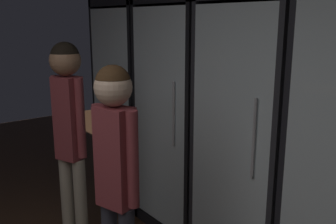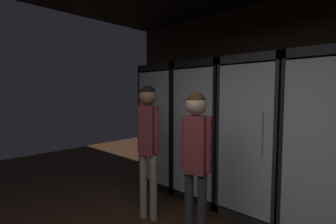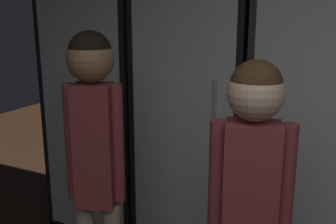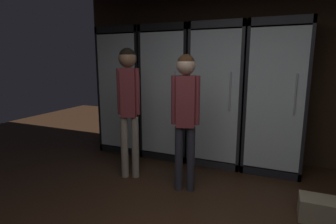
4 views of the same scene
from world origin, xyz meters
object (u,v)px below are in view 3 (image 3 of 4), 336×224
object	(u,v)px
cooler_center	(319,136)
shopper_near	(95,154)
cooler_left	(202,121)
shopper_far	(249,206)
cooler_far_left	(110,109)

from	to	relation	value
cooler_center	shopper_near	size ratio (longest dim) A/B	1.22
shopper_near	cooler_left	bearing A→B (deg)	83.00
cooler_center	shopper_near	distance (m)	1.40
cooler_center	shopper_far	distance (m)	1.14
shopper_near	cooler_center	bearing A→B (deg)	49.37
cooler_left	shopper_near	distance (m)	1.08
cooler_center	shopper_near	xyz separation A→B (m)	(-0.91, -1.06, 0.08)
cooler_far_left	cooler_center	bearing A→B (deg)	0.06
cooler_far_left	shopper_far	distance (m)	1.82
shopper_far	cooler_far_left	bearing A→B (deg)	141.84
cooler_center	cooler_left	bearing A→B (deg)	-180.00
cooler_far_left	shopper_near	size ratio (longest dim) A/B	1.22
shopper_near	shopper_far	world-z (taller)	shopper_near
shopper_far	cooler_center	bearing A→B (deg)	83.40
cooler_center	cooler_far_left	bearing A→B (deg)	-179.94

